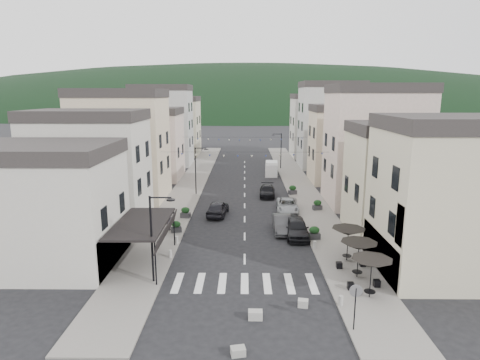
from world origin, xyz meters
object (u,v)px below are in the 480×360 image
(pedestrian_a, at_px, (148,227))
(parked_car_d, at_px, (267,191))
(parked_car_c, at_px, (287,205))
(parked_car_a, at_px, (297,228))
(parked_car_e, at_px, (218,208))
(delivery_van, at_px, (271,168))
(pedestrian_b, at_px, (168,221))
(parked_car_b, at_px, (282,224))

(pedestrian_a, bearing_deg, parked_car_d, 59.92)
(parked_car_c, xyz_separation_m, parked_car_d, (-1.80, 6.65, -0.03))
(parked_car_a, height_order, parked_car_d, parked_car_a)
(parked_car_e, bearing_deg, parked_car_a, 146.56)
(parked_car_c, height_order, delivery_van, delivery_van)
(parked_car_c, xyz_separation_m, pedestrian_b, (-11.63, -6.50, 0.26))
(parked_car_c, distance_m, parked_car_e, 7.54)
(parked_car_d, bearing_deg, pedestrian_a, -124.63)
(parked_car_b, xyz_separation_m, pedestrian_a, (-11.96, -1.59, 0.21))
(parked_car_b, height_order, delivery_van, delivery_van)
(parked_car_e, bearing_deg, parked_car_b, 148.62)
(parked_car_a, bearing_deg, pedestrian_a, -178.15)
(parked_car_a, relative_size, pedestrian_b, 2.94)
(parked_car_a, xyz_separation_m, pedestrian_a, (-13.11, -0.22, 0.12))
(pedestrian_b, bearing_deg, parked_car_b, 32.34)
(delivery_van, xyz_separation_m, pedestrian_a, (-12.70, -28.01, -0.14))
(parked_car_c, xyz_separation_m, parked_car_e, (-7.40, -1.45, 0.09))
(parked_car_d, xyz_separation_m, pedestrian_a, (-11.31, -14.67, 0.29))
(parked_car_a, bearing_deg, parked_car_b, 130.96)
(parked_car_c, height_order, pedestrian_b, pedestrian_b)
(pedestrian_a, height_order, pedestrian_b, pedestrian_a)
(parked_car_d, height_order, parked_car_e, parked_car_e)
(parked_car_c, height_order, parked_car_d, parked_car_c)
(parked_car_b, bearing_deg, delivery_van, 88.52)
(parked_car_b, xyz_separation_m, pedestrian_b, (-10.49, -0.07, 0.20))
(parked_car_e, bearing_deg, parked_car_c, -161.76)
(parked_car_a, xyz_separation_m, parked_car_e, (-7.40, 6.34, -0.05))
(parked_car_a, xyz_separation_m, parked_car_d, (-1.80, 14.44, -0.17))
(parked_car_a, bearing_deg, pedestrian_b, 174.52)
(parked_car_a, xyz_separation_m, delivery_van, (-0.41, 27.78, 0.26))
(parked_car_d, xyz_separation_m, pedestrian_b, (-9.83, -13.15, 0.28))
(parked_car_d, distance_m, parked_car_e, 9.85)
(delivery_van, height_order, pedestrian_b, delivery_van)
(parked_car_c, distance_m, parked_car_d, 6.89)
(delivery_van, distance_m, pedestrian_a, 30.76)
(parked_car_b, height_order, parked_car_c, parked_car_b)
(parked_car_e, bearing_deg, parked_car_d, -117.50)
(delivery_van, xyz_separation_m, pedestrian_b, (-11.23, -26.49, -0.14))
(pedestrian_a, bearing_deg, parked_car_a, 8.53)
(parked_car_b, height_order, parked_car_e, parked_car_e)
(parked_car_a, bearing_deg, delivery_van, 91.71)
(parked_car_a, distance_m, pedestrian_a, 13.11)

